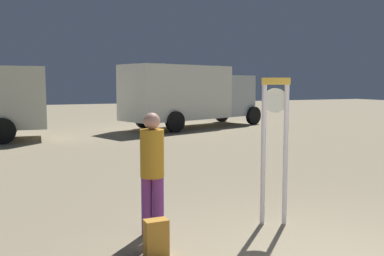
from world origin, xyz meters
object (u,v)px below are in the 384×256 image
object	(u,v)px
person_near_clock	(152,168)
box_truck_far	(190,94)
standing_clock	(275,137)
backpack	(156,238)

from	to	relation	value
person_near_clock	box_truck_far	xyz separation A→B (m)	(6.21, 13.01, 0.65)
person_near_clock	box_truck_far	bearing A→B (deg)	64.47
standing_clock	box_truck_far	bearing A→B (deg)	71.58
backpack	box_truck_far	distance (m)	15.16
box_truck_far	backpack	bearing A→B (deg)	-115.07
standing_clock	person_near_clock	xyz separation A→B (m)	(-1.80, 0.24, -0.35)
standing_clock	person_near_clock	bearing A→B (deg)	172.37
standing_clock	person_near_clock	world-z (taller)	standing_clock
standing_clock	backpack	bearing A→B (deg)	-168.09
person_near_clock	backpack	xyz separation A→B (m)	(-0.18, -0.66, -0.72)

